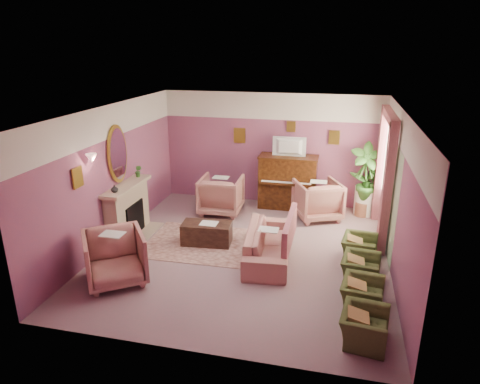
% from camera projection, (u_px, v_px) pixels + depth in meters
% --- Properties ---
extents(floor, '(5.50, 6.00, 0.01)m').
position_uv_depth(floor, '(244.00, 252.00, 8.49)').
color(floor, gray).
rests_on(floor, ground).
extents(ceiling, '(5.50, 6.00, 0.01)m').
position_uv_depth(ceiling, '(245.00, 110.00, 7.58)').
color(ceiling, white).
rests_on(ceiling, wall_back).
extents(wall_back, '(5.50, 0.02, 2.80)m').
position_uv_depth(wall_back, '(271.00, 149.00, 10.80)').
color(wall_back, '#77436D').
rests_on(wall_back, floor).
extents(wall_front, '(5.50, 0.02, 2.80)m').
position_uv_depth(wall_front, '(192.00, 259.00, 5.28)').
color(wall_front, '#77436D').
rests_on(wall_front, floor).
extents(wall_left, '(0.02, 6.00, 2.80)m').
position_uv_depth(wall_left, '(112.00, 175.00, 8.63)').
color(wall_left, '#77436D').
rests_on(wall_left, floor).
extents(wall_right, '(0.02, 6.00, 2.80)m').
position_uv_depth(wall_right, '(399.00, 196.00, 7.44)').
color(wall_right, '#77436D').
rests_on(wall_right, floor).
extents(picture_rail_band, '(5.50, 0.01, 0.65)m').
position_uv_depth(picture_rail_band, '(272.00, 106.00, 10.44)').
color(picture_rail_band, silver).
rests_on(picture_rail_band, wall_back).
extents(stripe_panel, '(0.01, 3.00, 2.15)m').
position_uv_depth(stripe_panel, '(389.00, 190.00, 8.75)').
color(stripe_panel, '#9FB68F').
rests_on(stripe_panel, wall_right).
extents(fireplace_surround, '(0.30, 1.40, 1.10)m').
position_uv_depth(fireplace_surround, '(128.00, 212.00, 9.06)').
color(fireplace_surround, tan).
rests_on(fireplace_surround, floor).
extents(fireplace_inset, '(0.18, 0.72, 0.68)m').
position_uv_depth(fireplace_inset, '(133.00, 219.00, 9.09)').
color(fireplace_inset, black).
rests_on(fireplace_inset, floor).
extents(fire_ember, '(0.06, 0.54, 0.10)m').
position_uv_depth(fire_ember, '(135.00, 226.00, 9.14)').
color(fire_ember, '#FF5900').
rests_on(fire_ember, floor).
extents(mantel_shelf, '(0.40, 1.55, 0.07)m').
position_uv_depth(mantel_shelf, '(127.00, 186.00, 8.87)').
color(mantel_shelf, tan).
rests_on(mantel_shelf, fireplace_surround).
extents(hearth, '(0.55, 1.50, 0.02)m').
position_uv_depth(hearth, '(138.00, 236.00, 9.19)').
color(hearth, tan).
rests_on(hearth, floor).
extents(mirror_frame, '(0.04, 0.72, 1.20)m').
position_uv_depth(mirror_frame, '(117.00, 154.00, 8.67)').
color(mirror_frame, '#AB8E2C').
rests_on(mirror_frame, wall_left).
extents(mirror_glass, '(0.01, 0.60, 1.06)m').
position_uv_depth(mirror_glass, '(118.00, 154.00, 8.67)').
color(mirror_glass, white).
rests_on(mirror_glass, wall_left).
extents(sconce_shade, '(0.20, 0.20, 0.16)m').
position_uv_depth(sconce_shade, '(92.00, 158.00, 7.63)').
color(sconce_shade, '#FFB2A1').
rests_on(sconce_shade, wall_left).
extents(piano, '(1.40, 0.60, 1.30)m').
position_uv_depth(piano, '(288.00, 182.00, 10.64)').
color(piano, '#3D1E0B').
rests_on(piano, floor).
extents(piano_keyshelf, '(1.30, 0.12, 0.06)m').
position_uv_depth(piano_keyshelf, '(286.00, 184.00, 10.29)').
color(piano_keyshelf, '#3D1E0B').
rests_on(piano_keyshelf, piano).
extents(piano_keys, '(1.20, 0.08, 0.02)m').
position_uv_depth(piano_keys, '(286.00, 182.00, 10.28)').
color(piano_keys, white).
rests_on(piano_keys, piano).
extents(piano_top, '(1.45, 0.65, 0.04)m').
position_uv_depth(piano_top, '(289.00, 157.00, 10.42)').
color(piano_top, '#3D1E0B').
rests_on(piano_top, piano).
extents(television, '(0.80, 0.12, 0.48)m').
position_uv_depth(television, '(289.00, 146.00, 10.28)').
color(television, black).
rests_on(television, piano).
extents(print_back_left, '(0.30, 0.03, 0.38)m').
position_uv_depth(print_back_left, '(240.00, 135.00, 10.83)').
color(print_back_left, '#AB8E2C').
rests_on(print_back_left, wall_back).
extents(print_back_right, '(0.26, 0.03, 0.34)m').
position_uv_depth(print_back_right, '(334.00, 138.00, 10.30)').
color(print_back_right, '#AB8E2C').
rests_on(print_back_right, wall_back).
extents(print_back_mid, '(0.22, 0.03, 0.26)m').
position_uv_depth(print_back_mid, '(291.00, 127.00, 10.46)').
color(print_back_mid, '#AB8E2C').
rests_on(print_back_mid, wall_back).
extents(print_left_wall, '(0.03, 0.28, 0.36)m').
position_uv_depth(print_left_wall, '(78.00, 177.00, 7.41)').
color(print_left_wall, '#AB8E2C').
rests_on(print_left_wall, wall_left).
extents(window_blind, '(0.03, 1.40, 1.80)m').
position_uv_depth(window_blind, '(389.00, 158.00, 8.78)').
color(window_blind, beige).
rests_on(window_blind, wall_right).
extents(curtain_left, '(0.16, 0.34, 2.60)m').
position_uv_depth(curtain_left, '(387.00, 190.00, 8.08)').
color(curtain_left, '#A1505A').
rests_on(curtain_left, floor).
extents(curtain_right, '(0.16, 0.34, 2.60)m').
position_uv_depth(curtain_right, '(380.00, 165.00, 9.78)').
color(curtain_right, '#A1505A').
rests_on(curtain_right, floor).
extents(pelmet, '(0.16, 2.20, 0.16)m').
position_uv_depth(pelmet, '(390.00, 116.00, 8.52)').
color(pelmet, '#A1505A').
rests_on(pelmet, wall_right).
extents(mantel_plant, '(0.16, 0.16, 0.28)m').
position_uv_depth(mantel_plant, '(138.00, 171.00, 9.31)').
color(mantel_plant, '#356D27').
rests_on(mantel_plant, mantel_shelf).
extents(mantel_vase, '(0.16, 0.16, 0.16)m').
position_uv_depth(mantel_vase, '(114.00, 189.00, 8.37)').
color(mantel_vase, silver).
rests_on(mantel_vase, mantel_shelf).
extents(area_rug, '(2.54, 1.85, 0.01)m').
position_uv_depth(area_rug, '(208.00, 244.00, 8.84)').
color(area_rug, '#A5766A').
rests_on(area_rug, floor).
extents(coffee_table, '(1.04, 0.59, 0.45)m').
position_uv_depth(coffee_table, '(207.00, 233.00, 8.79)').
color(coffee_table, black).
rests_on(coffee_table, floor).
extents(table_paper, '(0.35, 0.28, 0.01)m').
position_uv_depth(table_paper, '(209.00, 223.00, 8.70)').
color(table_paper, silver).
rests_on(table_paper, coffee_table).
extents(sofa, '(0.68, 2.04, 0.83)m').
position_uv_depth(sofa, '(268.00, 238.00, 8.15)').
color(sofa, '#B17367').
rests_on(sofa, floor).
extents(sofa_throw, '(0.10, 1.55, 0.57)m').
position_uv_depth(sofa_throw, '(290.00, 231.00, 8.00)').
color(sofa_throw, '#A1505A').
rests_on(sofa_throw, sofa).
extents(floral_armchair_left, '(0.97, 0.97, 1.01)m').
position_uv_depth(floral_armchair_left, '(221.00, 193.00, 10.33)').
color(floral_armchair_left, '#B17367').
rests_on(floral_armchair_left, floor).
extents(floral_armchair_right, '(0.97, 0.97, 1.01)m').
position_uv_depth(floral_armchair_right, '(318.00, 198.00, 10.01)').
color(floral_armchair_right, '#B17367').
rests_on(floral_armchair_right, floor).
extents(floral_armchair_front, '(0.97, 0.97, 1.01)m').
position_uv_depth(floral_armchair_front, '(115.00, 255.00, 7.28)').
color(floral_armchair_front, '#B17367').
rests_on(floral_armchair_front, floor).
extents(olive_chair_a, '(0.50, 0.72, 0.62)m').
position_uv_depth(olive_chair_a, '(365.00, 322.00, 5.85)').
color(olive_chair_a, '#475627').
rests_on(olive_chair_a, floor).
extents(olive_chair_b, '(0.50, 0.72, 0.62)m').
position_uv_depth(olive_chair_b, '(362.00, 290.00, 6.60)').
color(olive_chair_b, '#475627').
rests_on(olive_chair_b, floor).
extents(olive_chair_c, '(0.50, 0.72, 0.62)m').
position_uv_depth(olive_chair_c, '(361.00, 265.00, 7.36)').
color(olive_chair_c, '#475627').
rests_on(olive_chair_c, floor).
extents(olive_chair_d, '(0.50, 0.72, 0.62)m').
position_uv_depth(olive_chair_d, '(359.00, 245.00, 8.11)').
color(olive_chair_d, '#475627').
rests_on(olive_chair_d, floor).
extents(side_table, '(0.52, 0.52, 0.70)m').
position_uv_depth(side_table, '(365.00, 200.00, 10.29)').
color(side_table, silver).
rests_on(side_table, floor).
extents(side_plant_big, '(0.30, 0.30, 0.34)m').
position_uv_depth(side_plant_big, '(367.00, 180.00, 10.12)').
color(side_plant_big, '#356D27').
rests_on(side_plant_big, side_table).
extents(side_plant_small, '(0.16, 0.16, 0.28)m').
position_uv_depth(side_plant_small, '(373.00, 183.00, 10.01)').
color(side_plant_small, '#356D27').
rests_on(side_plant_small, side_table).
extents(palm_pot, '(0.34, 0.34, 0.34)m').
position_uv_depth(palm_pot, '(362.00, 209.00, 10.26)').
color(palm_pot, '#905A40').
rests_on(palm_pot, floor).
extents(palm_plant, '(0.76, 0.76, 1.44)m').
position_uv_depth(palm_plant, '(366.00, 173.00, 9.97)').
color(palm_plant, '#356D27').
rests_on(palm_plant, palm_pot).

